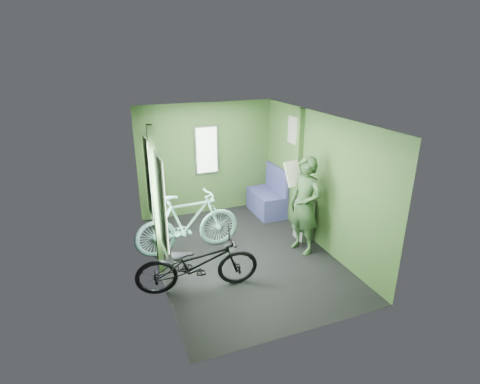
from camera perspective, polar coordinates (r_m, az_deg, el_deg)
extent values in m
plane|color=black|center=(6.42, 0.33, -9.52)|extent=(4.00, 4.00, 0.00)
cube|color=silver|center=(5.63, 0.38, 11.17)|extent=(2.80, 4.00, 0.02)
cube|color=#355427|center=(7.73, -5.13, 4.98)|extent=(2.80, 0.02, 2.30)
cube|color=#355427|center=(4.30, 10.31, -8.60)|extent=(2.80, 0.02, 2.30)
cube|color=#355427|center=(5.60, -13.10, -1.69)|extent=(0.02, 4.00, 2.30)
cube|color=#355427|center=(6.54, 11.83, 1.69)|extent=(0.02, 4.00, 2.30)
cube|color=#355427|center=(5.60, -12.70, -1.63)|extent=(0.08, 0.12, 2.30)
cube|color=silver|center=(5.03, -11.80, -1.74)|extent=(0.02, 0.56, 1.34)
cube|color=silver|center=(6.05, -13.64, 1.98)|extent=(0.02, 0.56, 1.34)
cube|color=white|center=(4.85, -12.14, 4.07)|extent=(0.00, 0.12, 0.12)
cube|color=white|center=(5.91, -13.97, 6.86)|extent=(0.00, 0.12, 0.12)
cylinder|color=silver|center=(5.63, -11.96, -2.01)|extent=(0.03, 0.40, 0.03)
cube|color=#355427|center=(7.00, 8.86, 3.14)|extent=(0.10, 0.10, 2.30)
cube|color=white|center=(7.10, 8.18, 9.25)|extent=(0.02, 0.40, 0.50)
cube|color=silver|center=(7.64, -5.08, 6.34)|extent=(0.50, 0.02, 1.00)
imported|color=black|center=(5.61, -6.27, -14.63)|extent=(1.82, 0.96, 1.00)
imported|color=#78BDB2|center=(6.59, -7.73, -8.90)|extent=(1.81, 0.64, 1.11)
imported|color=#2C4727|center=(6.29, 9.86, -2.07)|extent=(0.56, 0.70, 1.66)
cube|color=silver|center=(6.31, 8.12, 2.83)|extent=(0.35, 0.26, 0.40)
cube|color=slate|center=(6.86, 9.73, -4.01)|extent=(0.23, 0.33, 0.80)
cube|color=navy|center=(7.92, 4.02, -1.60)|extent=(0.53, 0.95, 0.47)
cube|color=navy|center=(7.84, 5.64, 2.01)|extent=(0.06, 0.95, 0.53)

